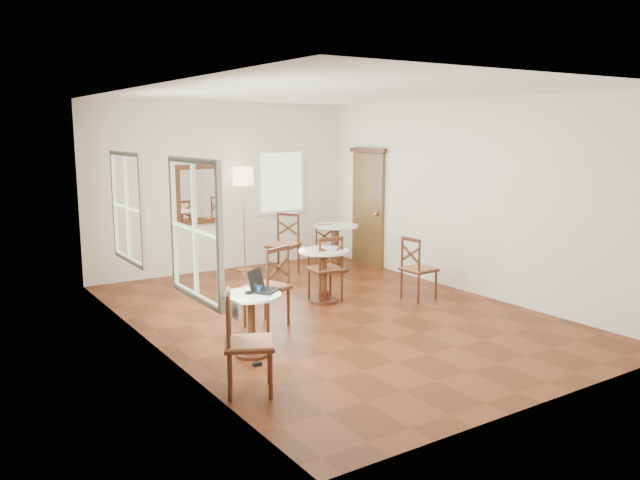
{
  "coord_description": "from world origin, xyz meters",
  "views": [
    {
      "loc": [
        -4.84,
        -7.06,
        2.52
      ],
      "look_at": [
        0.0,
        0.3,
        1.0
      ],
      "focal_mm": 35.89,
      "sensor_mm": 36.0,
      "label": 1
    }
  ],
  "objects_px": {
    "cafe_table_mid": "(324,270)",
    "navy_mug": "(260,289)",
    "chair_near_a": "(268,287)",
    "mouse": "(248,292)",
    "laptop": "(261,286)",
    "chair_mid_b": "(418,269)",
    "power_adapter": "(257,364)",
    "chair_near_b": "(246,342)",
    "cafe_table_near": "(251,318)",
    "floor_lamp": "(243,183)",
    "chair_back_b": "(284,244)",
    "cafe_table_back": "(336,243)",
    "chair_mid_a": "(326,269)",
    "water_glass": "(256,288)",
    "chair_back_a": "(321,246)"
  },
  "relations": [
    {
      "from": "chair_mid_b",
      "to": "power_adapter",
      "type": "distance_m",
      "value": 3.51
    },
    {
      "from": "cafe_table_near",
      "to": "floor_lamp",
      "type": "height_order",
      "value": "floor_lamp"
    },
    {
      "from": "cafe_table_mid",
      "to": "cafe_table_back",
      "type": "distance_m",
      "value": 2.14
    },
    {
      "from": "chair_near_b",
      "to": "chair_near_a",
      "type": "bearing_deg",
      "value": -7.8
    },
    {
      "from": "chair_back_a",
      "to": "mouse",
      "type": "height_order",
      "value": "chair_back_a"
    },
    {
      "from": "chair_mid_b",
      "to": "power_adapter",
      "type": "height_order",
      "value": "chair_mid_b"
    },
    {
      "from": "chair_near_a",
      "to": "chair_back_b",
      "type": "xyz_separation_m",
      "value": [
        1.72,
        2.55,
        0.0
      ]
    },
    {
      "from": "chair_back_b",
      "to": "power_adapter",
      "type": "relative_size",
      "value": 11.28
    },
    {
      "from": "chair_near_a",
      "to": "chair_mid_a",
      "type": "relative_size",
      "value": 1.09
    },
    {
      "from": "chair_back_a",
      "to": "chair_back_b",
      "type": "bearing_deg",
      "value": 4.33
    },
    {
      "from": "laptop",
      "to": "power_adapter",
      "type": "distance_m",
      "value": 0.89
    },
    {
      "from": "floor_lamp",
      "to": "laptop",
      "type": "distance_m",
      "value": 4.41
    },
    {
      "from": "laptop",
      "to": "navy_mug",
      "type": "distance_m",
      "value": 0.1
    },
    {
      "from": "cafe_table_mid",
      "to": "mouse",
      "type": "distance_m",
      "value": 2.45
    },
    {
      "from": "power_adapter",
      "to": "chair_near_a",
      "type": "bearing_deg",
      "value": 56.26
    },
    {
      "from": "cafe_table_near",
      "to": "chair_near_b",
      "type": "height_order",
      "value": "chair_near_b"
    },
    {
      "from": "chair_near_a",
      "to": "cafe_table_near",
      "type": "bearing_deg",
      "value": 31.69
    },
    {
      "from": "chair_mid_a",
      "to": "laptop",
      "type": "relative_size",
      "value": 2.25
    },
    {
      "from": "chair_near_a",
      "to": "chair_mid_a",
      "type": "xyz_separation_m",
      "value": [
        1.34,
        0.66,
        -0.04
      ]
    },
    {
      "from": "navy_mug",
      "to": "water_glass",
      "type": "distance_m",
      "value": 0.06
    },
    {
      "from": "water_glass",
      "to": "power_adapter",
      "type": "height_order",
      "value": "water_glass"
    },
    {
      "from": "cafe_table_near",
      "to": "water_glass",
      "type": "relative_size",
      "value": 6.85
    },
    {
      "from": "chair_near_a",
      "to": "mouse",
      "type": "bearing_deg",
      "value": 30.15
    },
    {
      "from": "cafe_table_mid",
      "to": "laptop",
      "type": "height_order",
      "value": "laptop"
    },
    {
      "from": "chair_back_b",
      "to": "cafe_table_back",
      "type": "bearing_deg",
      "value": 38.76
    },
    {
      "from": "floor_lamp",
      "to": "chair_mid_a",
      "type": "bearing_deg",
      "value": -87.83
    },
    {
      "from": "cafe_table_near",
      "to": "cafe_table_back",
      "type": "relative_size",
      "value": 0.85
    },
    {
      "from": "chair_near_b",
      "to": "water_glass",
      "type": "bearing_deg",
      "value": -6.03
    },
    {
      "from": "cafe_table_mid",
      "to": "navy_mug",
      "type": "bearing_deg",
      "value": -141.41
    },
    {
      "from": "chair_near_b",
      "to": "cafe_table_near",
      "type": "bearing_deg",
      "value": -3.34
    },
    {
      "from": "cafe_table_mid",
      "to": "chair_near_a",
      "type": "height_order",
      "value": "chair_near_a"
    },
    {
      "from": "chair_mid_b",
      "to": "chair_back_b",
      "type": "bearing_deg",
      "value": 14.19
    },
    {
      "from": "floor_lamp",
      "to": "mouse",
      "type": "bearing_deg",
      "value": -116.06
    },
    {
      "from": "chair_back_b",
      "to": "navy_mug",
      "type": "height_order",
      "value": "chair_back_b"
    },
    {
      "from": "cafe_table_mid",
      "to": "cafe_table_back",
      "type": "xyz_separation_m",
      "value": [
        1.37,
        1.65,
        0.03
      ]
    },
    {
      "from": "power_adapter",
      "to": "chair_near_b",
      "type": "bearing_deg",
      "value": -125.43
    },
    {
      "from": "cafe_table_mid",
      "to": "chair_mid_a",
      "type": "bearing_deg",
      "value": 36.98
    },
    {
      "from": "cafe_table_near",
      "to": "floor_lamp",
      "type": "bearing_deg",
      "value": 64.31
    },
    {
      "from": "chair_mid_a",
      "to": "water_glass",
      "type": "relative_size",
      "value": 9.35
    },
    {
      "from": "chair_mid_a",
      "to": "chair_near_a",
      "type": "bearing_deg",
      "value": 32.5
    },
    {
      "from": "cafe_table_back",
      "to": "chair_back_a",
      "type": "xyz_separation_m",
      "value": [
        -0.14,
        0.29,
        -0.1
      ]
    },
    {
      "from": "floor_lamp",
      "to": "chair_near_b",
      "type": "bearing_deg",
      "value": -116.47
    },
    {
      "from": "chair_mid_a",
      "to": "chair_back_b",
      "type": "bearing_deg",
      "value": -94.76
    },
    {
      "from": "floor_lamp",
      "to": "water_glass",
      "type": "bearing_deg",
      "value": -114.94
    },
    {
      "from": "cafe_table_near",
      "to": "chair_near_a",
      "type": "relative_size",
      "value": 0.67
    },
    {
      "from": "cafe_table_near",
      "to": "floor_lamp",
      "type": "relative_size",
      "value": 0.38
    },
    {
      "from": "cafe_table_near",
      "to": "chair_near_a",
      "type": "xyz_separation_m",
      "value": [
        0.68,
        0.86,
        0.09
      ]
    },
    {
      "from": "cafe_table_back",
      "to": "floor_lamp",
      "type": "distance_m",
      "value": 1.97
    },
    {
      "from": "chair_near_a",
      "to": "mouse",
      "type": "xyz_separation_m",
      "value": [
        -0.71,
        -0.84,
        0.21
      ]
    },
    {
      "from": "chair_near_a",
      "to": "power_adapter",
      "type": "bearing_deg",
      "value": 36.5
    }
  ]
}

